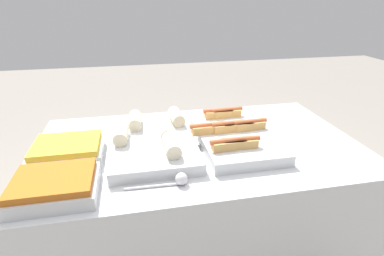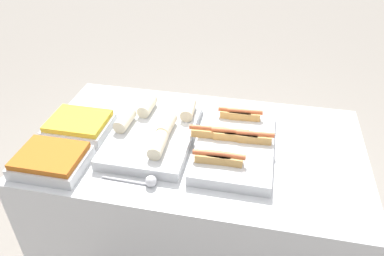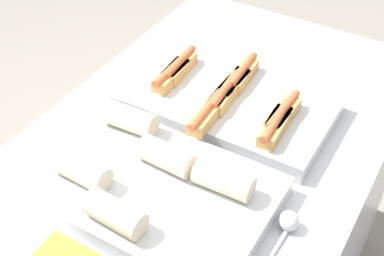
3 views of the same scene
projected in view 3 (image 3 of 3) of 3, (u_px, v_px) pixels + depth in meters
The scene contains 4 objects.
counter at pixel (197, 254), 1.67m from camera, with size 1.45×0.85×0.93m.
tray_hotdogs at pixel (228, 101), 1.44m from camera, with size 0.37×0.56×0.10m.
tray_wraps at pixel (150, 186), 1.21m from camera, with size 0.36×0.54×0.11m.
serving_spoon_near at pixel (286, 228), 1.14m from camera, with size 0.23×0.05×0.05m.
Camera 3 is at (-0.87, -0.49, 1.86)m, focal length 50.00 mm.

